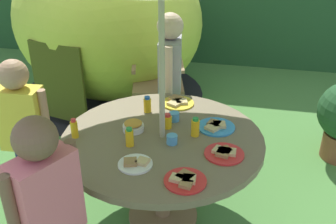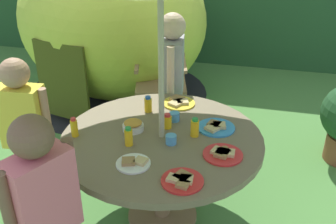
{
  "view_description": "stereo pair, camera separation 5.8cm",
  "coord_description": "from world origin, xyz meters",
  "px_view_note": "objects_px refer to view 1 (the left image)",
  "views": [
    {
      "loc": [
        0.49,
        -2.09,
        1.98
      ],
      "look_at": [
        0.0,
        0.15,
        0.78
      ],
      "focal_mm": 41.36,
      "sensor_mm": 36.0,
      "label": 1
    },
    {
      "loc": [
        0.55,
        -2.08,
        1.98
      ],
      "look_at": [
        0.0,
        0.15,
        0.78
      ],
      "focal_mm": 41.36,
      "sensor_mm": 36.0,
      "label": 2
    }
  ],
  "objects_px": {
    "juice_bottle_front_edge": "(130,137)",
    "plate_center_back": "(135,163)",
    "plate_center_front": "(224,153)",
    "plate_near_left": "(185,180)",
    "child_in_yellow_shirt": "(22,119)",
    "child_in_pink_shirt": "(46,198)",
    "dome_tent": "(107,22)",
    "wooden_chair": "(158,74)",
    "juice_bottle_far_right": "(147,105)",
    "juice_bottle_near_right": "(195,127)",
    "juice_bottle_far_left": "(168,121)",
    "plate_mid_right": "(178,102)",
    "cup_far": "(172,139)",
    "garden_table": "(162,149)",
    "child_in_grey_shirt": "(170,67)",
    "plate_mid_left": "(216,126)",
    "juice_bottle_back_edge": "(74,129)",
    "cup_near": "(174,117)",
    "snack_bowl": "(133,126)"
  },
  "relations": [
    {
      "from": "plate_center_front",
      "to": "plate_mid_right",
      "type": "relative_size",
      "value": 0.99
    },
    {
      "from": "juice_bottle_near_right",
      "to": "plate_mid_right",
      "type": "bearing_deg",
      "value": 114.76
    },
    {
      "from": "plate_near_left",
      "to": "juice_bottle_front_edge",
      "type": "xyz_separation_m",
      "value": [
        -0.4,
        0.29,
        0.05
      ]
    },
    {
      "from": "child_in_grey_shirt",
      "to": "plate_near_left",
      "type": "height_order",
      "value": "child_in_grey_shirt"
    },
    {
      "from": "garden_table",
      "to": "plate_mid_right",
      "type": "bearing_deg",
      "value": 89.15
    },
    {
      "from": "plate_center_back",
      "to": "juice_bottle_far_left",
      "type": "distance_m",
      "value": 0.47
    },
    {
      "from": "plate_center_front",
      "to": "plate_near_left",
      "type": "bearing_deg",
      "value": -120.95
    },
    {
      "from": "plate_center_front",
      "to": "juice_bottle_front_edge",
      "type": "height_order",
      "value": "juice_bottle_front_edge"
    },
    {
      "from": "plate_center_back",
      "to": "cup_far",
      "type": "bearing_deg",
      "value": 59.77
    },
    {
      "from": "child_in_pink_shirt",
      "to": "cup_far",
      "type": "xyz_separation_m",
      "value": [
        0.46,
        0.73,
        -0.06
      ]
    },
    {
      "from": "garden_table",
      "to": "wooden_chair",
      "type": "height_order",
      "value": "wooden_chair"
    },
    {
      "from": "child_in_yellow_shirt",
      "to": "cup_near",
      "type": "distance_m",
      "value": 1.03
    },
    {
      "from": "snack_bowl",
      "to": "juice_bottle_near_right",
      "type": "distance_m",
      "value": 0.41
    },
    {
      "from": "garden_table",
      "to": "plate_center_front",
      "type": "xyz_separation_m",
      "value": [
        0.41,
        -0.13,
        0.11
      ]
    },
    {
      "from": "garden_table",
      "to": "snack_bowl",
      "type": "bearing_deg",
      "value": 171.16
    },
    {
      "from": "garden_table",
      "to": "child_in_yellow_shirt",
      "type": "height_order",
      "value": "child_in_yellow_shirt"
    },
    {
      "from": "snack_bowl",
      "to": "plate_center_front",
      "type": "relative_size",
      "value": 0.59
    },
    {
      "from": "dome_tent",
      "to": "plate_center_back",
      "type": "relative_size",
      "value": 13.09
    },
    {
      "from": "child_in_yellow_shirt",
      "to": "child_in_pink_shirt",
      "type": "height_order",
      "value": "child_in_pink_shirt"
    },
    {
      "from": "juice_bottle_near_right",
      "to": "juice_bottle_far_left",
      "type": "relative_size",
      "value": 1.24
    },
    {
      "from": "plate_mid_right",
      "to": "plate_center_back",
      "type": "bearing_deg",
      "value": -95.97
    },
    {
      "from": "plate_center_back",
      "to": "juice_bottle_back_edge",
      "type": "distance_m",
      "value": 0.52
    },
    {
      "from": "wooden_chair",
      "to": "child_in_yellow_shirt",
      "type": "height_order",
      "value": "child_in_yellow_shirt"
    },
    {
      "from": "plate_mid_left",
      "to": "plate_mid_right",
      "type": "bearing_deg",
      "value": 136.6
    },
    {
      "from": "wooden_chair",
      "to": "plate_center_front",
      "type": "xyz_separation_m",
      "value": [
        0.76,
        -1.46,
        0.13
      ]
    },
    {
      "from": "child_in_grey_shirt",
      "to": "plate_mid_right",
      "type": "xyz_separation_m",
      "value": [
        0.14,
        -0.41,
        -0.12
      ]
    },
    {
      "from": "plate_mid_left",
      "to": "cup_far",
      "type": "relative_size",
      "value": 3.67
    },
    {
      "from": "wooden_chair",
      "to": "plate_mid_right",
      "type": "bearing_deg",
      "value": -81.73
    },
    {
      "from": "child_in_pink_shirt",
      "to": "child_in_yellow_shirt",
      "type": "bearing_deg",
      "value": 63.3
    },
    {
      "from": "child_in_yellow_shirt",
      "to": "juice_bottle_front_edge",
      "type": "relative_size",
      "value": 9.2
    },
    {
      "from": "plate_mid_right",
      "to": "plate_near_left",
      "type": "bearing_deg",
      "value": -76.68
    },
    {
      "from": "garden_table",
      "to": "dome_tent",
      "type": "xyz_separation_m",
      "value": [
        -1.08,
        1.96,
        0.3
      ]
    },
    {
      "from": "plate_near_left",
      "to": "plate_center_back",
      "type": "height_order",
      "value": "same"
    },
    {
      "from": "wooden_chair",
      "to": "plate_center_front",
      "type": "distance_m",
      "value": 1.65
    },
    {
      "from": "plate_mid_right",
      "to": "juice_bottle_back_edge",
      "type": "xyz_separation_m",
      "value": [
        -0.55,
        -0.61,
        0.05
      ]
    },
    {
      "from": "dome_tent",
      "to": "snack_bowl",
      "type": "height_order",
      "value": "dome_tent"
    },
    {
      "from": "plate_center_back",
      "to": "child_in_pink_shirt",
      "type": "bearing_deg",
      "value": -123.34
    },
    {
      "from": "juice_bottle_front_edge",
      "to": "plate_center_back",
      "type": "bearing_deg",
      "value": -64.26
    },
    {
      "from": "child_in_pink_shirt",
      "to": "juice_bottle_far_right",
      "type": "xyz_separation_m",
      "value": [
        0.2,
        1.12,
        -0.03
      ]
    },
    {
      "from": "plate_mid_left",
      "to": "cup_near",
      "type": "height_order",
      "value": "cup_near"
    },
    {
      "from": "plate_center_front",
      "to": "child_in_grey_shirt",
      "type": "bearing_deg",
      "value": 118.18
    },
    {
      "from": "garden_table",
      "to": "juice_bottle_back_edge",
      "type": "distance_m",
      "value": 0.59
    },
    {
      "from": "child_in_yellow_shirt",
      "to": "child_in_pink_shirt",
      "type": "distance_m",
      "value": 0.93
    },
    {
      "from": "plate_mid_right",
      "to": "juice_bottle_back_edge",
      "type": "height_order",
      "value": "juice_bottle_back_edge"
    },
    {
      "from": "child_in_pink_shirt",
      "to": "juice_bottle_far_left",
      "type": "xyz_separation_m",
      "value": [
        0.39,
        0.92,
        -0.04
      ]
    },
    {
      "from": "child_in_pink_shirt",
      "to": "plate_center_back",
      "type": "bearing_deg",
      "value": -7.88
    },
    {
      "from": "dome_tent",
      "to": "child_in_pink_shirt",
      "type": "distance_m",
      "value": 2.85
    },
    {
      "from": "wooden_chair",
      "to": "juice_bottle_front_edge",
      "type": "distance_m",
      "value": 1.5
    },
    {
      "from": "juice_bottle_near_right",
      "to": "child_in_grey_shirt",
      "type": "bearing_deg",
      "value": 112.29
    },
    {
      "from": "wooden_chair",
      "to": "child_in_grey_shirt",
      "type": "bearing_deg",
      "value": -78.54
    }
  ]
}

